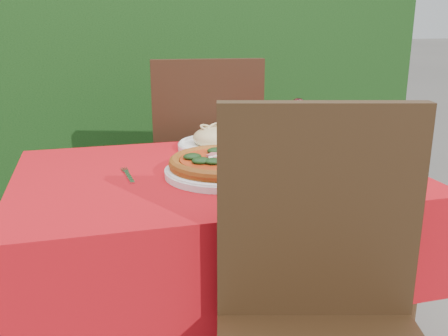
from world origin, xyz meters
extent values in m
cube|color=black|center=(0.00, 1.55, 0.80)|extent=(3.20, 0.55, 1.60)
cube|color=#412715|center=(0.00, 0.00, 0.72)|extent=(1.20, 0.80, 0.04)
cylinder|color=#412715|center=(0.54, -0.34, 0.35)|extent=(0.05, 0.05, 0.70)
cylinder|color=#412715|center=(-0.54, 0.34, 0.35)|extent=(0.05, 0.05, 0.70)
cylinder|color=#412715|center=(0.54, 0.34, 0.35)|extent=(0.05, 0.05, 0.70)
cube|color=#B50D14|center=(0.00, 0.00, 0.59)|extent=(1.26, 0.86, 0.32)
cube|color=black|center=(0.12, -0.53, 0.79)|extent=(0.47, 0.17, 0.52)
cube|color=black|center=(0.14, 0.77, 0.51)|extent=(0.53, 0.53, 0.05)
cube|color=black|center=(0.11, 0.56, 0.80)|extent=(0.48, 0.10, 0.53)
cylinder|color=black|center=(0.36, 0.96, 0.25)|extent=(0.04, 0.04, 0.49)
cylinder|color=black|center=(-0.04, 1.00, 0.25)|extent=(0.04, 0.04, 0.49)
cylinder|color=black|center=(0.32, 0.55, 0.25)|extent=(0.04, 0.04, 0.49)
cylinder|color=black|center=(-0.09, 0.59, 0.25)|extent=(0.04, 0.04, 0.49)
cylinder|color=white|center=(0.02, -0.06, 0.76)|extent=(0.37, 0.37, 0.02)
cylinder|color=#B85F19|center=(0.02, -0.06, 0.78)|extent=(0.45, 0.45, 0.02)
cylinder|color=#9D130A|center=(0.02, -0.06, 0.80)|extent=(0.37, 0.37, 0.01)
cylinder|color=white|center=(0.08, 0.27, 0.76)|extent=(0.30, 0.30, 0.02)
ellipsoid|color=tan|center=(0.08, 0.27, 0.79)|extent=(0.19, 0.19, 0.08)
cylinder|color=silver|center=(0.39, 0.05, 0.80)|extent=(0.07, 0.07, 0.09)
cylinder|color=#98BACF|center=(0.39, 0.05, 0.78)|extent=(0.06, 0.06, 0.07)
cylinder|color=silver|center=(0.38, 0.22, 0.75)|extent=(0.07, 0.07, 0.01)
cylinder|color=silver|center=(0.38, 0.22, 0.80)|extent=(0.01, 0.01, 0.10)
ellipsoid|color=silver|center=(0.38, 0.22, 0.89)|extent=(0.08, 0.08, 0.10)
cube|color=silver|center=(-0.28, -0.01, 0.75)|extent=(0.04, 0.18, 0.00)
camera|label=1|loc=(-0.38, -1.51, 1.22)|focal=40.00mm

